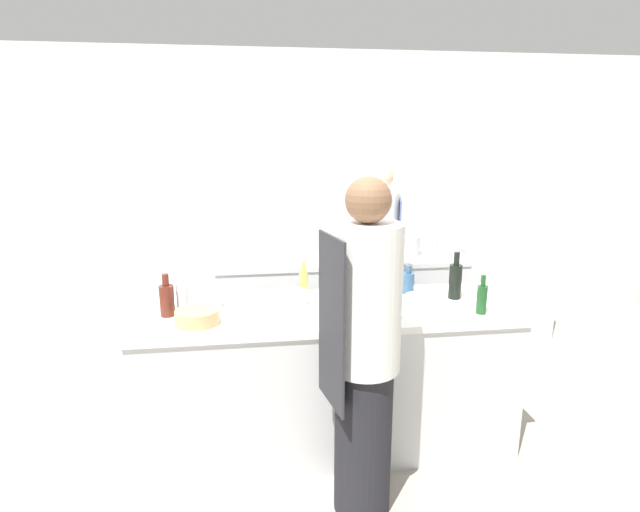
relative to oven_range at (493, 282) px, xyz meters
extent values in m
plane|color=#A89E8E|center=(-2.00, -1.72, -0.51)|extent=(16.00, 16.00, 0.00)
cube|color=silver|center=(-2.00, 0.41, 0.89)|extent=(8.00, 0.06, 2.80)
cube|color=silver|center=(-2.00, -1.72, -0.06)|extent=(2.31, 0.76, 0.89)
cube|color=white|center=(-2.00, -1.72, 0.40)|extent=(2.40, 0.80, 0.04)
cube|color=silver|center=(-1.68, -0.45, -0.06)|extent=(2.17, 0.54, 0.89)
cube|color=silver|center=(-1.68, -0.45, 0.40)|extent=(2.26, 0.57, 0.04)
cube|color=silver|center=(0.00, 0.00, 0.00)|extent=(0.97, 0.72, 1.02)
cube|color=black|center=(0.00, -0.35, -0.23)|extent=(0.78, 0.01, 0.36)
cube|color=black|center=(0.00, -0.35, 0.47)|extent=(0.83, 0.01, 0.06)
cylinder|color=black|center=(-1.91, -2.36, -0.09)|extent=(0.30, 0.30, 0.83)
cylinder|color=silver|center=(-1.91, -2.36, 0.69)|extent=(0.36, 0.36, 0.75)
cube|color=#2D2D33|center=(-2.09, -2.40, 0.59)|extent=(0.08, 0.34, 0.87)
sphere|color=brown|center=(-1.91, -2.36, 1.18)|extent=(0.22, 0.22, 0.22)
cylinder|color=black|center=(-1.52, -1.04, -0.09)|extent=(0.28, 0.28, 0.83)
cylinder|color=white|center=(-1.52, -1.04, 0.70)|extent=(0.33, 0.33, 0.75)
cube|color=#4C567F|center=(-1.36, -1.09, 0.59)|extent=(0.09, 0.30, 0.87)
sphere|color=beige|center=(-1.52, -1.04, 1.18)|extent=(0.22, 0.22, 0.22)
cylinder|color=#19471E|center=(-1.09, -1.95, 0.51)|extent=(0.06, 0.06, 0.17)
cylinder|color=#19471E|center=(-1.09, -1.95, 0.63)|extent=(0.03, 0.03, 0.07)
cylinder|color=#2D5175|center=(-1.41, -1.50, 0.50)|extent=(0.09, 0.09, 0.14)
cylinder|color=#2D5175|center=(-1.41, -1.50, 0.59)|extent=(0.04, 0.04, 0.05)
cylinder|color=#B2A84C|center=(-2.12, -1.41, 0.51)|extent=(0.06, 0.06, 0.16)
cylinder|color=#B2A84C|center=(-2.12, -1.41, 0.62)|extent=(0.03, 0.03, 0.06)
cylinder|color=#5B2319|center=(-2.97, -1.73, 0.52)|extent=(0.09, 0.09, 0.19)
cylinder|color=#5B2319|center=(-2.97, -1.73, 0.65)|extent=(0.04, 0.04, 0.07)
cylinder|color=silver|center=(-2.89, -1.69, 0.52)|extent=(0.07, 0.07, 0.20)
cylinder|color=silver|center=(-2.89, -1.69, 0.66)|extent=(0.03, 0.03, 0.08)
cylinder|color=black|center=(-1.14, -1.65, 0.54)|extent=(0.08, 0.08, 0.23)
cylinder|color=black|center=(-1.14, -1.65, 0.70)|extent=(0.04, 0.04, 0.09)
cylinder|color=tan|center=(-2.78, -1.89, 0.47)|extent=(0.25, 0.25, 0.08)
cylinder|color=white|center=(-2.52, -1.55, 0.46)|extent=(0.27, 0.27, 0.06)
cylinder|color=white|center=(-2.25, -1.63, 0.47)|extent=(0.26, 0.26, 0.09)
cylinder|color=white|center=(-1.41, -1.76, 0.46)|extent=(0.20, 0.20, 0.06)
cylinder|color=white|center=(-2.71, -1.64, 0.47)|extent=(0.08, 0.08, 0.10)
cube|color=olive|center=(-1.80, -1.81, 0.43)|extent=(0.32, 0.22, 0.01)
cylinder|color=silver|center=(-1.09, -0.37, 0.51)|extent=(0.29, 0.29, 0.17)
camera|label=1|loc=(-2.45, -4.66, 1.47)|focal=28.00mm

